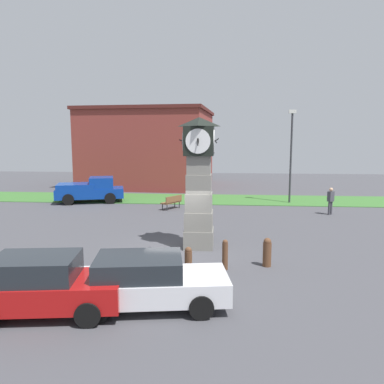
{
  "coord_description": "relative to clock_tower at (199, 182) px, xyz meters",
  "views": [
    {
      "loc": [
        1.81,
        -14.84,
        4.54
      ],
      "look_at": [
        0.29,
        2.28,
        2.16
      ],
      "focal_mm": 35.0,
      "sensor_mm": 36.0,
      "label": 1
    }
  ],
  "objects": [
    {
      "name": "ground_plane",
      "position": [
        -0.72,
        -0.71,
        -2.79
      ],
      "size": [
        75.16,
        75.16,
        0.0
      ],
      "primitive_type": "plane",
      "color": "#424247"
    },
    {
      "name": "clock_tower",
      "position": [
        0.0,
        0.0,
        0.0
      ],
      "size": [
        1.66,
        1.59,
        5.48
      ],
      "color": "slate",
      "rests_on": "ground_plane"
    },
    {
      "name": "bollard_near_tower",
      "position": [
        2.64,
        -2.25,
        -2.25
      ],
      "size": [
        0.31,
        0.31,
        1.05
      ],
      "color": "brown",
      "rests_on": "ground_plane"
    },
    {
      "name": "bollard_mid_row",
      "position": [
        1.12,
        -2.74,
        -2.24
      ],
      "size": [
        0.2,
        0.2,
        1.09
      ],
      "color": "brown",
      "rests_on": "ground_plane"
    },
    {
      "name": "bollard_far_row",
      "position": [
        -0.14,
        -3.2,
        -2.32
      ],
      "size": [
        0.26,
        0.26,
        0.92
      ],
      "color": "brown",
      "rests_on": "ground_plane"
    },
    {
      "name": "bollard_end_row",
      "position": [
        -1.36,
        -3.8,
        -2.25
      ],
      "size": [
        0.26,
        0.26,
        1.07
      ],
      "color": "#333338",
      "rests_on": "ground_plane"
    },
    {
      "name": "car_near_tower",
      "position": [
        -3.61,
        -6.56,
        -2.0
      ],
      "size": [
        4.11,
        2.27,
        1.56
      ],
      "color": "#A51111",
      "rests_on": "ground_plane"
    },
    {
      "name": "car_by_building",
      "position": [
        -1.0,
        -5.89,
        -2.06
      ],
      "size": [
        4.46,
        2.48,
        1.42
      ],
      "color": "silver",
      "rests_on": "ground_plane"
    },
    {
      "name": "pickup_truck",
      "position": [
        -8.79,
        10.99,
        -1.86
      ],
      "size": [
        5.2,
        3.36,
        1.85
      ],
      "color": "navy",
      "rests_on": "ground_plane"
    },
    {
      "name": "bench",
      "position": [
        -2.4,
        8.76,
        -2.26
      ],
      "size": [
        1.29,
        1.64,
        0.9
      ],
      "color": "brown",
      "rests_on": "ground_plane"
    },
    {
      "name": "pedestrian_by_cars",
      "position": [
        7.56,
        7.76,
        -1.83
      ],
      "size": [
        0.46,
        0.44,
        1.67
      ],
      "color": "#3F3F47",
      "rests_on": "ground_plane"
    },
    {
      "name": "street_lamp_far_side",
      "position": [
        5.8,
        11.97,
        1.06
      ],
      "size": [
        0.5,
        0.24,
        6.69
      ],
      "color": "#333338",
      "rests_on": "ground_plane"
    },
    {
      "name": "warehouse_blue_far",
      "position": [
        -6.49,
        21.93,
        1.0
      ],
      "size": [
        12.56,
        11.86,
        7.56
      ],
      "color": "maroon",
      "rests_on": "ground_plane"
    },
    {
      "name": "grass_verge_far",
      "position": [
        2.58,
        13.07,
        -2.77
      ],
      "size": [
        45.1,
        5.04,
        0.04
      ],
      "primitive_type": "cube",
      "color": "#386B2D",
      "rests_on": "ground_plane"
    }
  ]
}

